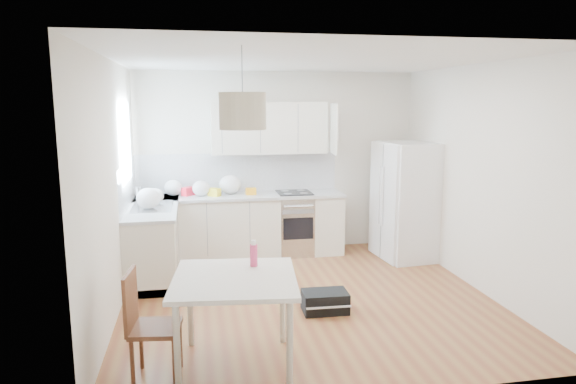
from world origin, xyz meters
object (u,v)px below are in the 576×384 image
(refrigerator, at_px, (407,201))
(dining_chair, at_px, (156,325))
(gym_bag, at_px, (325,302))
(dining_table, at_px, (235,287))

(refrigerator, xyz_separation_m, dining_chair, (-3.35, -2.78, -0.38))
(gym_bag, bearing_deg, dining_table, -134.34)
(dining_chair, bearing_deg, refrigerator, 46.25)
(refrigerator, relative_size, dining_table, 1.50)
(refrigerator, height_order, gym_bag, refrigerator)
(refrigerator, bearing_deg, gym_bag, -139.24)
(dining_table, height_order, dining_chair, dining_chair)
(refrigerator, height_order, dining_chair, refrigerator)
(refrigerator, distance_m, dining_table, 3.83)
(dining_table, height_order, gym_bag, dining_table)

